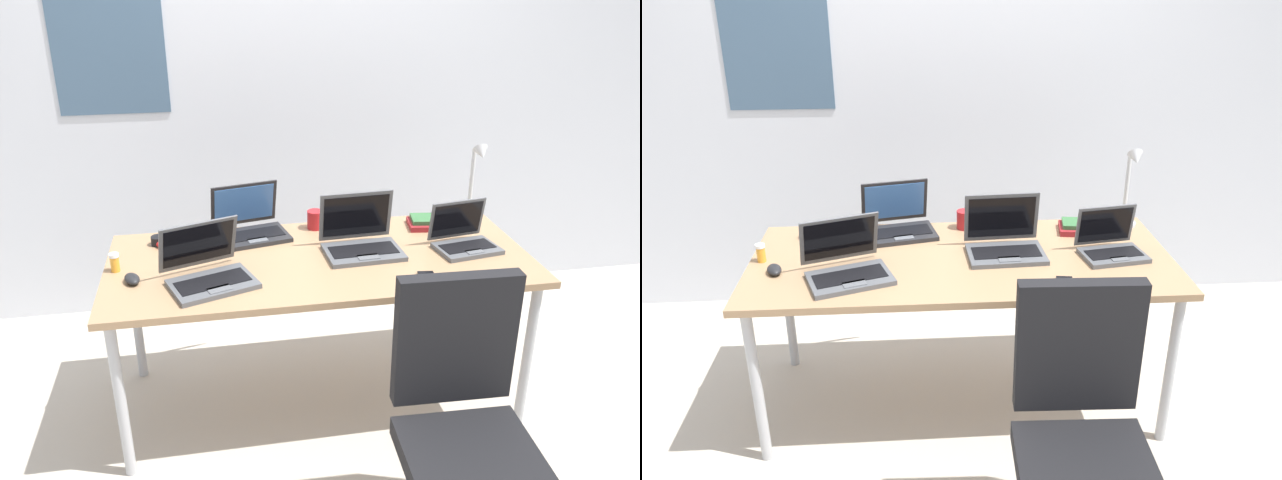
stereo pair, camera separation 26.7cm
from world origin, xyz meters
TOP-DOWN VIEW (x-y plane):
  - ground_plane at (0.00, 0.00)m, footprint 12.00×12.00m
  - wall_back at (-0.00, 1.10)m, footprint 6.00×0.13m
  - desk at (0.00, 0.00)m, footprint 1.80×0.80m
  - desk_lamp at (0.80, 0.28)m, footprint 0.12×0.18m
  - laptop_near_lamp at (0.19, 0.03)m, footprint 0.34×0.28m
  - laptop_far_corner at (-0.47, -0.15)m, footprint 0.40×0.38m
  - laptop_by_keyboard at (-0.27, 0.29)m, footprint 0.36×0.33m
  - laptop_back_right at (0.64, -0.02)m, footprint 0.30×0.25m
  - computer_mouse at (-0.77, -0.10)m, footprint 0.09×0.11m
  - cell_phone at (0.38, -0.29)m, footprint 0.08×0.14m
  - headphones at (-0.61, 0.26)m, footprint 0.21×0.18m
  - pill_bottle at (-0.85, 0.02)m, footprint 0.04×0.04m
  - book_stack at (0.58, 0.25)m, footprint 0.22×0.17m
  - coffee_mug at (0.04, 0.32)m, footprint 0.11×0.08m
  - office_chair at (0.33, -0.87)m, footprint 0.52×0.55m

SIDE VIEW (x-z plane):
  - ground_plane at x=0.00m, z-range 0.00..0.00m
  - office_chair at x=0.33m, z-range -0.09..0.88m
  - desk at x=0.00m, z-range 0.31..1.05m
  - cell_phone at x=0.38m, z-range 0.74..0.75m
  - headphones at x=-0.61m, z-range 0.74..0.78m
  - computer_mouse at x=-0.77m, z-range 0.74..0.77m
  - book_stack at x=0.58m, z-range 0.74..0.78m
  - pill_bottle at x=-0.85m, z-range 0.74..0.82m
  - laptop_back_right at x=0.64m, z-range 0.68..0.88m
  - coffee_mug at x=0.04m, z-range 0.74..0.83m
  - laptop_by_keyboard at x=-0.27m, z-range 0.67..0.90m
  - laptop_far_corner at x=-0.47m, z-range 0.67..0.90m
  - laptop_near_lamp at x=0.19m, z-range 0.67..0.91m
  - desk_lamp at x=0.80m, z-range 0.74..1.14m
  - wall_back at x=0.00m, z-range 0.00..2.60m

